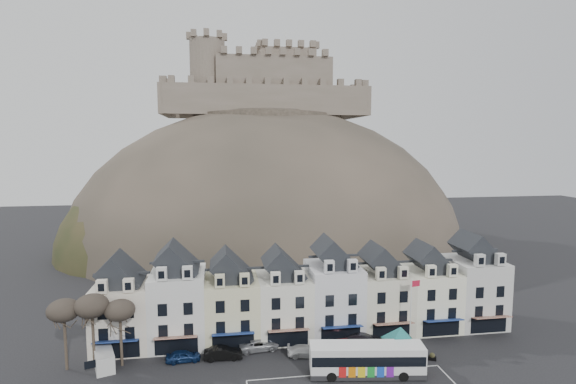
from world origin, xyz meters
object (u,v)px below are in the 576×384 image
(flagpole, at_px, (411,308))
(white_van, at_px, (104,359))
(car_silver, at_px, (259,345))
(car_charcoal, at_px, (362,338))
(car_black, at_px, (223,353))
(car_white, at_px, (306,351))
(bus_shelter, at_px, (400,335))
(car_navy, at_px, (183,356))
(bus, at_px, (367,358))
(red_buoy, at_px, (419,365))
(car_maroon, at_px, (346,344))

(flagpole, height_order, white_van, flagpole)
(car_silver, relative_size, car_charcoal, 1.11)
(car_black, bearing_deg, flagpole, -89.69)
(car_silver, height_order, car_white, car_silver)
(bus_shelter, height_order, car_navy, bus_shelter)
(flagpole, bearing_deg, car_black, 179.39)
(flagpole, xyz_separation_m, car_white, (-13.48, -0.52, -4.37))
(bus, height_order, car_charcoal, bus)
(red_buoy, xyz_separation_m, flagpole, (1.91, 6.46, 4.01))
(flagpole, distance_m, car_maroon, 9.30)
(white_van, xyz_separation_m, car_white, (23.36, -0.84, -0.37))
(car_navy, xyz_separation_m, car_white, (14.50, -0.89, -0.03))
(flagpole, bearing_deg, car_silver, 174.03)
(bus_shelter, bearing_deg, red_buoy, -56.87)
(bus, distance_m, car_navy, 21.23)
(car_silver, height_order, car_charcoal, car_charcoal)
(car_navy, distance_m, car_silver, 9.19)
(bus_shelter, bearing_deg, car_navy, 174.04)
(white_van, relative_size, car_navy, 1.21)
(bus_shelter, bearing_deg, car_charcoal, 117.98)
(car_white, bearing_deg, car_black, 93.95)
(bus_shelter, xyz_separation_m, flagpole, (3.16, 4.18, 1.48))
(bus, relative_size, bus_shelter, 1.79)
(red_buoy, distance_m, car_charcoal, 9.04)
(car_white, bearing_deg, car_navy, 94.91)
(car_white, height_order, car_charcoal, car_charcoal)
(bus, height_order, white_van, bus)
(red_buoy, relative_size, car_black, 0.43)
(white_van, xyz_separation_m, car_charcoal, (31.11, 1.40, -0.30))
(flagpole, bearing_deg, white_van, 179.50)
(car_white, bearing_deg, red_buoy, -108.76)
(car_navy, bearing_deg, bus_shelter, -104.96)
(car_maroon, bearing_deg, red_buoy, -144.78)
(bus, relative_size, car_navy, 3.18)
(flagpole, height_order, car_maroon, flagpole)
(car_navy, relative_size, car_black, 0.88)
(bus, bearing_deg, car_charcoal, 83.28)
(car_navy, height_order, car_silver, car_silver)
(car_maroon, bearing_deg, car_navy, 82.76)
(car_maroon, xyz_separation_m, car_charcoal, (2.51, 1.30, -0.01))
(red_buoy, distance_m, car_maroon, 9.36)
(bus_shelter, relative_size, car_white, 1.58)
(red_buoy, bearing_deg, flagpole, 73.55)
(car_white, relative_size, car_charcoal, 1.03)
(bus, distance_m, car_maroon, 6.36)
(car_maroon, bearing_deg, white_van, 82.79)
(flagpole, relative_size, white_van, 1.81)
(red_buoy, xyz_separation_m, car_silver, (-17.03, 8.44, -0.33))
(bus, xyz_separation_m, car_black, (-15.65, 6.04, -1.20))
(bus, bearing_deg, car_white, 145.60)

